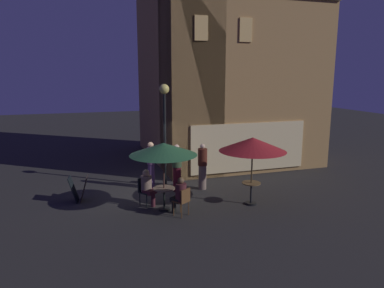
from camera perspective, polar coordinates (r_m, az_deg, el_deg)
name	(u,v)px	position (r m, az deg, el deg)	size (l,w,h in m)	color
ground_plane	(147,192)	(13.66, -7.12, -7.61)	(60.00, 60.00, 0.00)	#292825
cafe_building	(208,76)	(17.37, 2.54, 10.74)	(7.61, 8.04, 8.52)	#A77D48
street_lamp_near_corner	(164,110)	(13.65, -4.42, 5.41)	(0.38, 0.38, 4.00)	black
menu_sandwich_board	(79,189)	(13.07, -17.63, -6.84)	(0.70, 0.63, 0.88)	black
cafe_table_0	(251,190)	(12.36, 9.42, -7.20)	(0.63, 0.63, 0.76)	black
cafe_table_1	(164,194)	(11.72, -4.48, -7.98)	(0.72, 0.72, 0.75)	black
patio_umbrella_0	(253,145)	(11.96, 9.65, -0.09)	(2.24, 2.24, 2.31)	black
patio_umbrella_1	(163,149)	(11.32, -4.59, -0.85)	(2.17, 2.17, 2.24)	black
cafe_chair_0	(183,199)	(11.20, -1.43, -8.82)	(0.57, 0.57, 0.90)	brown
cafe_chair_1	(144,189)	(12.29, -7.60, -7.07)	(0.57, 0.57, 0.93)	black
patron_seated_0	(180,194)	(11.24, -1.98, -7.93)	(0.49, 0.54, 1.24)	black
patron_seated_1	(147,185)	(12.15, -7.14, -6.52)	(0.51, 0.55, 1.23)	#4A1F26
patron_standing_2	(151,165)	(13.80, -6.56, -3.30)	(0.30, 0.30, 1.83)	#5A3C69
patron_standing_3	(177,168)	(13.47, -2.42, -3.81)	(0.36, 0.36, 1.79)	#51121D
patron_standing_4	(202,166)	(13.67, 1.68, -3.61)	(0.35, 0.35, 1.78)	#7E685B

